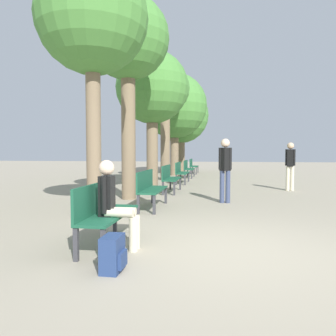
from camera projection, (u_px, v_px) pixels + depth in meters
The scene contains 17 objects.
ground_plane at pixel (231, 251), 4.62m from camera, with size 80.00×80.00×0.00m, color gray.
bench_row_0 at pixel (104, 209), 4.92m from camera, with size 0.45×1.65×0.93m.
bench_row_1 at pixel (150, 186), 8.08m from camera, with size 0.45×1.65×0.93m.
bench_row_2 at pixel (169, 176), 11.25m from camera, with size 0.45×1.65×0.93m.
bench_row_3 at pixel (181, 171), 14.41m from camera, with size 0.45×1.65×0.93m.
bench_row_4 at pixel (188, 167), 17.58m from camera, with size 0.45×1.65×0.93m.
bench_row_5 at pixel (193, 165), 20.74m from camera, with size 0.45×1.65×0.93m.
tree_row_0 at pixel (92, 21), 6.82m from camera, with size 2.35×2.35×5.37m.
tree_row_1 at pixel (128, 42), 9.43m from camera, with size 2.41×2.41×5.88m.
tree_row_2 at pixel (152, 89), 12.80m from camera, with size 2.84×2.84×5.34m.
tree_row_3 at pixel (165, 92), 15.83m from camera, with size 2.38×2.38×5.63m.
tree_row_4 at pixel (174, 106), 19.04m from camera, with size 3.77×3.77×5.94m.
tree_row_5 at pixel (181, 116), 22.11m from camera, with size 3.73×3.73×5.70m.
person_seated at pixel (115, 201), 4.68m from camera, with size 0.58×0.33×1.28m.
backpack at pixel (113, 254), 3.83m from camera, with size 0.25×0.36×0.42m.
pedestrian_near at pixel (225, 166), 8.89m from camera, with size 0.35×0.31×1.75m.
pedestrian_mid at pixel (290, 163), 11.68m from camera, with size 0.35×0.28×1.72m.
Camera 1 is at (-0.16, -4.64, 1.41)m, focal length 35.00 mm.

